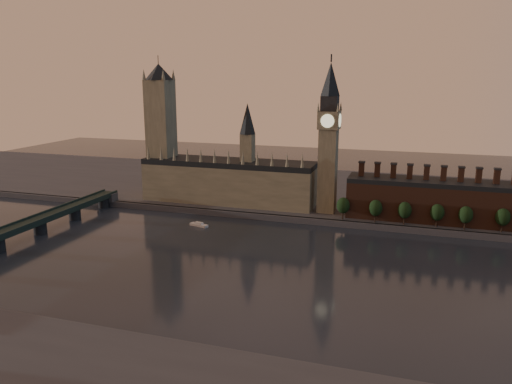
# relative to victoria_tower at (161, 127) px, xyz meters

# --- Properties ---
(ground) EXTENTS (900.00, 900.00, 0.00)m
(ground) POSITION_rel_victoria_tower_xyz_m (120.00, -115.00, -59.09)
(ground) COLOR black
(ground) RESTS_ON ground
(north_bank) EXTENTS (900.00, 182.00, 4.00)m
(north_bank) POSITION_rel_victoria_tower_xyz_m (120.00, 63.04, -57.09)
(north_bank) COLOR #414246
(north_bank) RESTS_ON ground
(palace_of_westminster) EXTENTS (130.00, 30.30, 74.00)m
(palace_of_westminster) POSITION_rel_victoria_tower_xyz_m (55.59, -0.09, -37.46)
(palace_of_westminster) COLOR gray
(palace_of_westminster) RESTS_ON north_bank
(victoria_tower) EXTENTS (24.00, 24.00, 108.00)m
(victoria_tower) POSITION_rel_victoria_tower_xyz_m (0.00, 0.00, 0.00)
(victoria_tower) COLOR gray
(victoria_tower) RESTS_ON north_bank
(big_ben) EXTENTS (15.00, 15.00, 107.00)m
(big_ben) POSITION_rel_victoria_tower_xyz_m (130.00, -5.00, -2.26)
(big_ben) COLOR gray
(big_ben) RESTS_ON north_bank
(chimney_block) EXTENTS (110.00, 25.00, 37.00)m
(chimney_block) POSITION_rel_victoria_tower_xyz_m (200.00, -5.00, -41.27)
(chimney_block) COLOR #4F2C1E
(chimney_block) RESTS_ON north_bank
(embankment_tree_0) EXTENTS (8.60, 8.60, 14.88)m
(embankment_tree_0) POSITION_rel_victoria_tower_xyz_m (143.77, -21.02, -45.62)
(embankment_tree_0) COLOR black
(embankment_tree_0) RESTS_ON north_bank
(embankment_tree_1) EXTENTS (8.60, 8.60, 14.88)m
(embankment_tree_1) POSITION_rel_victoria_tower_xyz_m (164.79, -21.08, -45.62)
(embankment_tree_1) COLOR black
(embankment_tree_1) RESTS_ON north_bank
(embankment_tree_2) EXTENTS (8.60, 8.60, 14.88)m
(embankment_tree_2) POSITION_rel_victoria_tower_xyz_m (182.92, -20.85, -45.62)
(embankment_tree_2) COLOR black
(embankment_tree_2) RESTS_ON north_bank
(embankment_tree_3) EXTENTS (8.60, 8.60, 14.88)m
(embankment_tree_3) POSITION_rel_victoria_tower_xyz_m (202.62, -20.21, -45.62)
(embankment_tree_3) COLOR black
(embankment_tree_3) RESTS_ON north_bank
(embankment_tree_4) EXTENTS (8.60, 8.60, 14.88)m
(embankment_tree_4) POSITION_rel_victoria_tower_xyz_m (219.18, -20.66, -45.62)
(embankment_tree_4) COLOR black
(embankment_tree_4) RESTS_ON north_bank
(embankment_tree_5) EXTENTS (8.60, 8.60, 14.88)m
(embankment_tree_5) POSITION_rel_victoria_tower_xyz_m (240.22, -19.52, -45.62)
(embankment_tree_5) COLOR black
(embankment_tree_5) RESTS_ON north_bank
(westminster_bridge) EXTENTS (14.00, 200.00, 11.55)m
(westminster_bridge) POSITION_rel_victoria_tower_xyz_m (-35.00, -117.70, -51.65)
(westminster_bridge) COLOR #1C2B26
(westminster_bridge) RESTS_ON ground
(river_boat) EXTENTS (13.62, 7.06, 2.62)m
(river_boat) POSITION_rel_victoria_tower_xyz_m (53.51, -52.53, -58.08)
(river_boat) COLOR silver
(river_boat) RESTS_ON ground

